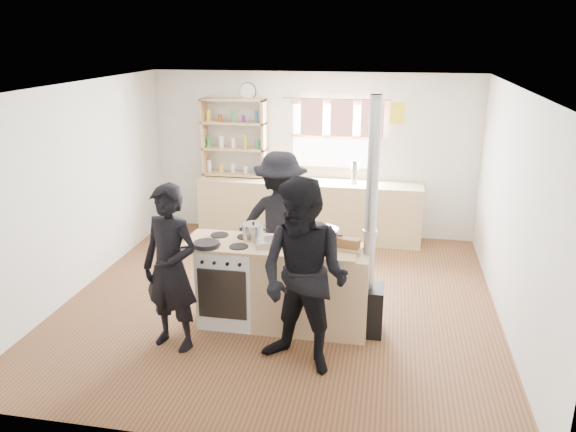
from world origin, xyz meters
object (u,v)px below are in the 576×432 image
at_px(stockpot_counter, 325,237).
at_px(bread_board, 349,245).
at_px(person_near_right, 304,277).
at_px(thermos, 354,173).
at_px(stockpot_stove, 254,231).
at_px(skillet_greens, 207,244).
at_px(person_near_left, 171,268).
at_px(cooking_island, 284,285).
at_px(roast_tray, 273,242).
at_px(flue_heater, 368,276).
at_px(person_far, 281,222).

distance_m(stockpot_counter, bread_board, 0.26).
height_order(stockpot_counter, person_near_right, person_near_right).
bearing_deg(person_near_right, thermos, 107.97).
bearing_deg(bread_board, stockpot_stove, 173.78).
xyz_separation_m(skillet_greens, person_near_left, (-0.23, -0.42, -0.11)).
height_order(cooking_island, roast_tray, roast_tray).
relative_size(skillet_greens, roast_tray, 0.89).
bearing_deg(roast_tray, cooking_island, 21.17).
xyz_separation_m(cooking_island, flue_heater, (0.89, -0.00, 0.18)).
xyz_separation_m(flue_heater, person_far, (-1.10, 0.88, 0.22)).
distance_m(person_near_right, person_far, 1.74).
xyz_separation_m(skillet_greens, stockpot_counter, (1.20, 0.24, 0.07)).
xyz_separation_m(roast_tray, person_near_right, (0.45, -0.73, -0.04)).
distance_m(skillet_greens, stockpot_stove, 0.53).
bearing_deg(stockpot_stove, thermos, 71.66).
bearing_deg(bread_board, person_near_right, -113.95).
xyz_separation_m(roast_tray, flue_heater, (1.00, 0.04, -0.32)).
bearing_deg(thermos, person_near_left, -114.37).
bearing_deg(person_far, roast_tray, 99.46).
height_order(stockpot_stove, person_far, person_far).
xyz_separation_m(stockpot_counter, flue_heater, (0.46, -0.04, -0.38)).
relative_size(stockpot_counter, person_near_right, 0.16).
height_order(stockpot_counter, person_near_left, person_near_left).
distance_m(thermos, stockpot_counter, 2.74).
bearing_deg(person_near_left, flue_heater, 33.19).
bearing_deg(stockpot_stove, person_near_left, -131.73).
distance_m(bread_board, person_near_right, 0.84).
xyz_separation_m(thermos, stockpot_counter, (-0.10, -2.74, -0.03)).
bearing_deg(person_near_left, stockpot_counter, 39.71).
distance_m(roast_tray, bread_board, 0.79).
height_order(skillet_greens, person_near_left, person_near_left).
relative_size(stockpot_counter, bread_board, 0.93).
bearing_deg(person_far, thermos, -108.44).
height_order(skillet_greens, person_far, person_far).
xyz_separation_m(roast_tray, bread_board, (0.79, 0.04, 0.02)).
bearing_deg(thermos, person_far, -111.45).
bearing_deg(person_near_right, person_near_left, -164.92).
bearing_deg(thermos, roast_tray, -102.79).
bearing_deg(person_far, person_near_right, 111.44).
height_order(person_near_left, person_near_right, person_near_right).
distance_m(skillet_greens, stockpot_counter, 1.23).
distance_m(bread_board, flue_heater, 0.40).
relative_size(cooking_island, roast_tray, 4.72).
distance_m(cooking_island, bread_board, 0.85).
distance_m(stockpot_stove, person_far, 0.80).
distance_m(thermos, roast_tray, 2.88).
bearing_deg(thermos, cooking_island, -100.90).
bearing_deg(roast_tray, person_far, 96.45).
distance_m(thermos, person_near_right, 3.55).
height_order(skillet_greens, person_near_right, person_near_right).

